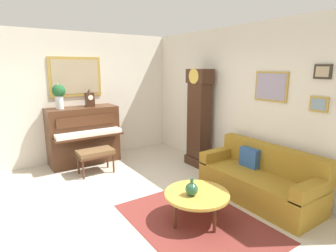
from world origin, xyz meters
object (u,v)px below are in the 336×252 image
piano (84,135)px  piano_bench (95,153)px  flower_vase (59,94)px  mantel_clock (90,99)px  green_jug (192,189)px  couch (260,180)px  coffee_table (197,195)px  grandfather_clock (199,121)px

piano → piano_bench: 0.78m
flower_vase → piano: bearing=90.3°
mantel_clock → green_jug: size_ratio=1.58×
couch → mantel_clock: bearing=-153.2°
coffee_table → mantel_clock: size_ratio=2.32×
grandfather_clock → couch: bearing=-5.5°
green_jug → coffee_table: bearing=97.9°
couch → coffee_table: size_ratio=2.16×
piano_bench → grandfather_clock: (0.74, 1.98, 0.56)m
piano → flower_vase: flower_vase is taller
grandfather_clock → green_jug: bearing=-42.1°
piano → couch: bearing=29.3°
grandfather_clock → flower_vase: 2.89m
couch → green_jug: 1.36m
green_jug → flower_vase: bearing=-164.3°
grandfather_clock → mantel_clock: 2.37m
grandfather_clock → piano_bench: bearing=-110.4°
grandfather_clock → green_jug: 2.31m
piano_bench → coffee_table: piano_bench is taller
couch → green_jug: bearing=-91.9°
coffee_table → green_jug: bearing=-82.1°
piano_bench → green_jug: green_jug is taller
grandfather_clock → green_jug: grandfather_clock is taller
couch → green_jug: couch is taller
piano → flower_vase: (0.00, -0.44, 0.92)m
grandfather_clock → flower_vase: (-1.49, -2.41, 0.57)m
piano_bench → couch: couch is taller
piano_bench → grandfather_clock: grandfather_clock is taller
mantel_clock → couch: bearing=26.8°
green_jug → couch: bearing=88.1°
grandfather_clock → coffee_table: grandfather_clock is taller
piano_bench → green_jug: (2.42, 0.47, 0.08)m
coffee_table → piano_bench: bearing=-166.7°
couch → mantel_clock: mantel_clock is taller
piano_bench → flower_vase: size_ratio=1.21×
piano_bench → mantel_clock: mantel_clock is taller
mantel_clock → green_jug: 3.30m
mantel_clock → flower_vase: size_ratio=0.66×
piano_bench → couch: 3.06m
coffee_table → couch: bearing=87.3°
flower_vase → piano_bench: bearing=29.5°
grandfather_clock → couch: (1.72, -0.17, -0.65)m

